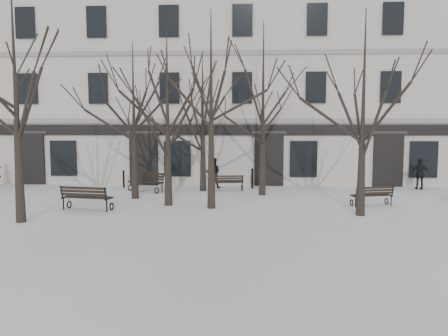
# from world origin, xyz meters

# --- Properties ---
(ground) EXTENTS (100.00, 100.00, 0.00)m
(ground) POSITION_xyz_m (0.00, 0.00, 0.00)
(ground) COLOR white
(ground) RESTS_ON ground
(building) EXTENTS (40.40, 10.20, 11.40)m
(building) POSITION_xyz_m (0.00, 12.96, 5.52)
(building) COLOR beige
(building) RESTS_ON ground
(tree_0) EXTENTS (5.85, 5.85, 8.36)m
(tree_0) POSITION_xyz_m (-5.52, -1.83, 5.22)
(tree_0) COLOR black
(tree_0) RESTS_ON ground
(tree_1) EXTENTS (5.06, 5.06, 7.23)m
(tree_1) POSITION_xyz_m (-1.01, 1.62, 4.52)
(tree_1) COLOR black
(tree_1) RESTS_ON ground
(tree_2) EXTENTS (5.47, 5.47, 7.81)m
(tree_2) POSITION_xyz_m (0.83, 1.07, 4.88)
(tree_2) COLOR black
(tree_2) RESTS_ON ground
(tree_3) EXTENTS (5.24, 5.24, 7.48)m
(tree_3) POSITION_xyz_m (6.44, -0.10, 4.67)
(tree_3) COLOR black
(tree_3) RESTS_ON ground
(tree_4) EXTENTS (4.91, 4.91, 7.01)m
(tree_4) POSITION_xyz_m (-2.84, 3.29, 4.38)
(tree_4) COLOR black
(tree_4) RESTS_ON ground
(tree_5) EXTENTS (4.85, 4.85, 6.93)m
(tree_5) POSITION_xyz_m (0.03, 5.85, 4.33)
(tree_5) COLOR black
(tree_5) RESTS_ON ground
(tree_6) EXTENTS (5.73, 5.73, 8.19)m
(tree_6) POSITION_xyz_m (3.01, 4.62, 5.12)
(tree_6) COLOR black
(tree_6) RESTS_ON ground
(bench_1) EXTENTS (2.04, 1.04, 0.99)m
(bench_1) POSITION_xyz_m (-4.02, 0.34, 0.54)
(bench_1) COLOR black
(bench_1) RESTS_ON ground
(bench_2) EXTENTS (1.77, 1.00, 0.85)m
(bench_2) POSITION_xyz_m (7.44, 1.86, 0.46)
(bench_2) COLOR black
(bench_2) RESTS_ON ground
(bench_3) EXTENTS (1.98, 1.58, 0.97)m
(bench_3) POSITION_xyz_m (-2.80, 5.49, 0.53)
(bench_3) COLOR black
(bench_3) RESTS_ON ground
(bench_4) EXTENTS (1.70, 0.77, 0.83)m
(bench_4) POSITION_xyz_m (1.26, 5.92, 0.45)
(bench_4) COLOR black
(bench_4) RESTS_ON ground
(bollard_a) EXTENTS (0.12, 0.12, 0.96)m
(bollard_a) POSITION_xyz_m (-4.35, 6.78, 0.51)
(bollard_a) COLOR black
(bollard_a) RESTS_ON ground
(bollard_b) EXTENTS (0.14, 0.14, 1.08)m
(bollard_b) POSITION_xyz_m (2.57, 6.78, 0.58)
(bollard_b) COLOR black
(bollard_b) RESTS_ON ground
(pedestrian_b) EXTENTS (0.81, 0.63, 1.63)m
(pedestrian_b) POSITION_xyz_m (0.47, 6.92, 0.00)
(pedestrian_b) COLOR black
(pedestrian_b) RESTS_ON ground
(pedestrian_c) EXTENTS (1.00, 0.53, 1.63)m
(pedestrian_c) POSITION_xyz_m (11.32, 6.84, 0.00)
(pedestrian_c) COLOR black
(pedestrian_c) RESTS_ON ground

